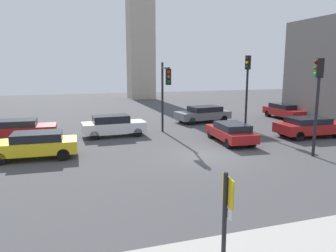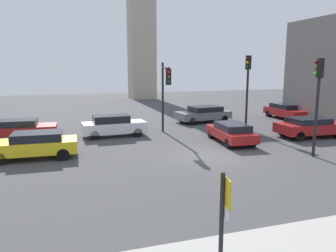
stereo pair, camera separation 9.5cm
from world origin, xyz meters
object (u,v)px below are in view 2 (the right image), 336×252
car_0 (19,128)px  car_3 (34,144)px  car_1 (286,111)px  car_4 (204,114)px  traffic_light_0 (248,79)px  car_5 (114,125)px  direction_sign (223,215)px  car_2 (310,127)px  traffic_light_2 (318,89)px  traffic_light_1 (165,85)px  car_6 (231,132)px

car_0 → car_3: bearing=-74.5°
car_1 → car_4: bearing=-93.2°
traffic_light_0 → car_5: (-9.69, 1.11, -3.07)m
direction_sign → traffic_light_0: 18.36m
traffic_light_0 → car_3: 15.13m
traffic_light_0 → car_4: traffic_light_0 is taller
car_2 → car_1: bearing=65.7°
traffic_light_2 → car_4: 12.43m
car_2 → car_5: bearing=163.3°
traffic_light_0 → traffic_light_1: bearing=-36.9°
car_4 → car_5: (-8.35, -3.61, 0.04)m
traffic_light_2 → car_6: (-2.62, 4.25, -2.93)m
traffic_light_1 → car_1: size_ratio=1.08×
traffic_light_0 → car_6: size_ratio=1.26×
car_1 → car_5: size_ratio=1.09×
traffic_light_0 → car_6: 5.27m
car_3 → traffic_light_1: bearing=-156.1°
traffic_light_0 → car_2: (3.05, -3.25, -3.11)m
traffic_light_1 → car_4: traffic_light_1 is taller
car_0 → car_2: car_2 is taller
traffic_light_2 → car_6: size_ratio=1.17×
car_2 → car_4: bearing=121.0°
direction_sign → car_1: 25.49m
car_4 → car_1: bearing=168.6°
car_2 → car_5: (-12.74, 4.36, 0.04)m
traffic_light_0 → traffic_light_1: traffic_light_0 is taller
direction_sign → traffic_light_2: traffic_light_2 is taller
traffic_light_1 → car_2: size_ratio=1.08×
traffic_light_0 → car_1: bearing=175.2°
direction_sign → car_4: size_ratio=0.50×
car_0 → car_1: bearing=6.3°
car_1 → car_6: car_1 is taller
car_3 → car_5: size_ratio=1.03×
direction_sign → car_3: (-4.67, 12.19, -0.89)m
car_0 → traffic_light_2: bearing=-29.9°
car_4 → car_6: (-1.55, -7.79, -0.05)m
traffic_light_0 → car_6: traffic_light_0 is taller
direction_sign → car_4: direction_sign is taller
car_4 → car_6: bearing=72.0°
car_2 → traffic_light_0: bearing=135.3°
direction_sign → car_0: direction_sign is taller
direction_sign → car_6: 14.13m
car_1 → car_0: bearing=-84.0°
car_5 → car_0: bearing=167.5°
traffic_light_0 → car_0: (-15.79, 2.28, -3.15)m
traffic_light_1 → traffic_light_2: bearing=49.6°
traffic_light_0 → car_1: 8.42m
traffic_light_2 → car_1: size_ratio=1.10×
traffic_light_0 → traffic_light_2: traffic_light_0 is taller
car_0 → car_5: 6.21m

